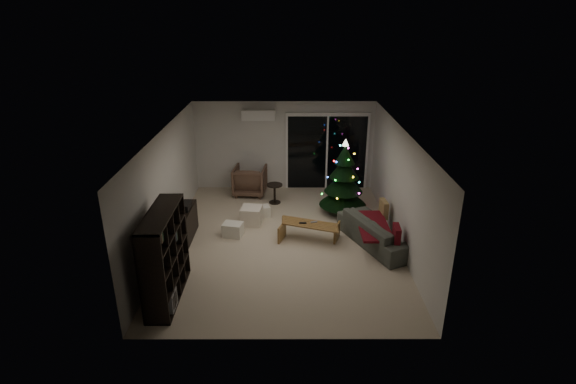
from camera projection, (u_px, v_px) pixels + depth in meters
name	position (u px, v px, depth m)	size (l,w,h in m)	color
room	(302.00, 175.00, 11.05)	(6.50, 7.51, 2.60)	beige
bookshelf	(153.00, 256.00, 7.79)	(0.42, 1.66, 1.66)	black
media_cabinet	(183.00, 223.00, 10.07)	(0.42, 1.11, 0.70)	black
stereo	(182.00, 206.00, 9.91)	(0.35, 0.42, 0.15)	black
armchair	(250.00, 180.00, 12.44)	(0.85, 0.88, 0.80)	brown
ottoman	(252.00, 215.00, 10.77)	(0.47, 0.47, 0.43)	beige
cardboard_box_a	(233.00, 230.00, 10.20)	(0.43, 0.33, 0.31)	white
cardboard_box_b	(262.00, 211.00, 11.18)	(0.38, 0.29, 0.27)	white
side_table	(275.00, 194.00, 11.91)	(0.42, 0.42, 0.52)	black
floor_lamp	(260.00, 157.00, 12.96)	(0.27, 0.27, 1.70)	black
sofa	(377.00, 231.00, 9.79)	(2.08, 0.81, 0.61)	#292B26
sofa_throw	(373.00, 226.00, 9.74)	(0.65, 1.50, 0.05)	maroon
cushion_a	(384.00, 209.00, 10.30)	(0.12, 0.40, 0.40)	#A77F52
cushion_b	(396.00, 235.00, 9.10)	(0.12, 0.40, 0.40)	maroon
coffee_table	(309.00, 232.00, 10.00)	(1.29, 0.45, 0.41)	#A37B41
remote_a	(303.00, 223.00, 9.92)	(0.16, 0.05, 0.02)	black
remote_b	(314.00, 222.00, 9.97)	(0.15, 0.04, 0.02)	slate
christmas_tree	(344.00, 177.00, 11.08)	(1.19, 1.19, 1.92)	black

